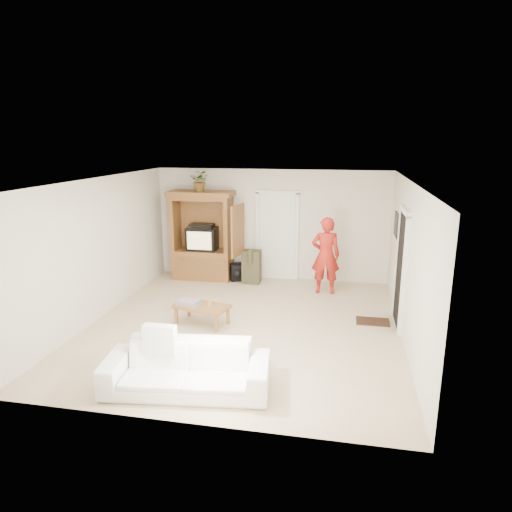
{
  "coord_description": "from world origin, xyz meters",
  "views": [
    {
      "loc": [
        1.69,
        -7.51,
        3.28
      ],
      "look_at": [
        0.1,
        0.6,
        1.15
      ],
      "focal_mm": 32.0,
      "sensor_mm": 36.0,
      "label": 1
    }
  ],
  "objects_px": {
    "coffee_table": "(202,308)",
    "sofa": "(186,368)",
    "man": "(326,255)",
    "armoire": "(203,241)"
  },
  "relations": [
    {
      "from": "armoire",
      "to": "sofa",
      "type": "distance_m",
      "value": 5.16
    },
    {
      "from": "coffee_table",
      "to": "armoire",
      "type": "bearing_deg",
      "value": 121.33
    },
    {
      "from": "armoire",
      "to": "coffee_table",
      "type": "xyz_separation_m",
      "value": [
        0.81,
        -2.75,
        -0.59
      ]
    },
    {
      "from": "man",
      "to": "sofa",
      "type": "xyz_separation_m",
      "value": [
        -1.61,
        -4.4,
        -0.52
      ]
    },
    {
      "from": "man",
      "to": "sofa",
      "type": "distance_m",
      "value": 4.72
    },
    {
      "from": "armoire",
      "to": "coffee_table",
      "type": "relative_size",
      "value": 1.96
    },
    {
      "from": "armoire",
      "to": "man",
      "type": "bearing_deg",
      "value": -10.74
    },
    {
      "from": "coffee_table",
      "to": "sofa",
      "type": "bearing_deg",
      "value": -62.66
    },
    {
      "from": "man",
      "to": "sofa",
      "type": "relative_size",
      "value": 0.77
    },
    {
      "from": "man",
      "to": "coffee_table",
      "type": "height_order",
      "value": "man"
    }
  ]
}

